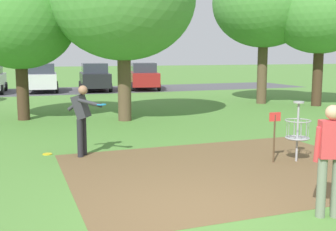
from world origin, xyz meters
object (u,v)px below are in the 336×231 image
at_px(frisbee_near_basket, 47,154).
at_px(parked_car_center_right, 95,77).
at_px(player_waiting_left, 82,116).
at_px(tree_near_right, 264,3).
at_px(tree_mid_right, 19,22).
at_px(parked_car_center_left, 42,78).
at_px(player_throwing, 331,155).
at_px(disc_golf_basket, 295,129).
at_px(tree_mid_center, 321,11).
at_px(parked_car_rightmost, 144,76).

height_order(frisbee_near_basket, parked_car_center_right, parked_car_center_right).
relative_size(player_waiting_left, tree_near_right, 0.24).
height_order(tree_mid_right, parked_car_center_left, tree_mid_right).
bearing_deg(player_throwing, parked_car_center_left, 96.06).
relative_size(disc_golf_basket, tree_mid_right, 0.26).
bearing_deg(parked_car_center_left, parked_car_center_right, -7.51).
height_order(disc_golf_basket, tree_near_right, tree_near_right).
distance_m(player_throwing, tree_near_right, 15.51).
xyz_separation_m(tree_near_right, tree_mid_center, (1.92, -1.75, -0.47)).
distance_m(disc_golf_basket, tree_near_right, 12.35).
bearing_deg(parked_car_center_right, tree_mid_center, -54.92).
distance_m(disc_golf_basket, frisbee_near_basket, 5.94).
distance_m(player_waiting_left, parked_car_center_left, 18.57).
distance_m(disc_golf_basket, player_waiting_left, 4.98).
distance_m(tree_near_right, parked_car_center_left, 14.95).
distance_m(player_waiting_left, tree_near_right, 13.45).
relative_size(player_waiting_left, parked_car_center_right, 0.39).
relative_size(disc_golf_basket, parked_car_rightmost, 0.31).
distance_m(player_throwing, tree_mid_right, 12.60).
relative_size(player_throwing, tree_mid_center, 0.27).
xyz_separation_m(tree_near_right, tree_mid_right, (-11.29, -1.48, -1.28)).
distance_m(tree_mid_right, parked_car_center_left, 12.46).
bearing_deg(tree_near_right, parked_car_rightmost, 106.83).
distance_m(player_throwing, frisbee_near_basket, 6.78).
height_order(disc_golf_basket, player_waiting_left, player_waiting_left).
height_order(player_throwing, tree_near_right, tree_near_right).
distance_m(frisbee_near_basket, tree_near_right, 14.11).
relative_size(frisbee_near_basket, tree_near_right, 0.03).
bearing_deg(frisbee_near_basket, player_throwing, -57.05).
relative_size(disc_golf_basket, tree_mid_center, 0.22).
relative_size(frisbee_near_basket, tree_mid_center, 0.04).
relative_size(player_waiting_left, tree_mid_center, 0.27).
height_order(frisbee_near_basket, parked_car_rightmost, parked_car_rightmost).
xyz_separation_m(player_throwing, player_waiting_left, (-2.85, 5.16, 0.02)).
height_order(tree_near_right, tree_mid_center, tree_near_right).
distance_m(tree_mid_center, parked_car_center_right, 14.95).
bearing_deg(player_waiting_left, parked_car_center_right, 78.53).
bearing_deg(tree_mid_right, parked_car_rightmost, 54.45).
distance_m(disc_golf_basket, tree_mid_right, 10.74).
relative_size(parked_car_center_left, parked_car_rightmost, 0.97).
bearing_deg(parked_car_rightmost, parked_car_center_right, 178.35).
bearing_deg(tree_mid_center, tree_mid_right, 178.85).
xyz_separation_m(parked_car_center_left, parked_car_center_right, (3.34, -0.44, 0.00)).
xyz_separation_m(player_waiting_left, tree_mid_right, (-1.17, 6.49, 2.60)).
bearing_deg(player_throwing, frisbee_near_basket, 122.95).
bearing_deg(tree_mid_right, player_waiting_left, -79.79).
distance_m(player_waiting_left, frisbee_near_basket, 1.34).
distance_m(tree_mid_right, parked_car_center_right, 12.88).
height_order(parked_car_center_right, parked_car_rightmost, same).
height_order(tree_mid_center, parked_car_center_left, tree_mid_center).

